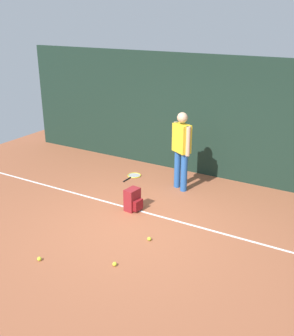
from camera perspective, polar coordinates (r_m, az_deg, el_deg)
The scene contains 9 objects.
ground_plane at distance 7.31m, azimuth -1.60°, elevation -8.31°, with size 12.00×12.00×0.00m, color #9E5638.
back_fence at distance 9.31m, azimuth 8.19°, elevation 7.20°, with size 10.00×0.10×2.77m, color #192D23.
court_line at distance 7.73m, azimuth 0.61°, elevation -6.54°, with size 9.00×0.05×0.00m, color white.
tennis_player at distance 8.49m, azimuth 4.91°, elevation 3.05°, with size 0.48×0.38×1.70m.
tennis_racket at distance 9.47m, azimuth -1.92°, elevation -1.11°, with size 0.33×0.62×0.03m.
backpack at distance 7.81m, azimuth -2.00°, elevation -4.55°, with size 0.31×0.32×0.44m.
tennis_ball_near_player at distance 6.29m, azimuth -4.62°, elevation -13.40°, with size 0.07×0.07×0.07m, color #CCE033.
tennis_ball_by_fence at distance 6.89m, azimuth 0.32°, elevation -10.00°, with size 0.07×0.07×0.07m, color #CCE033.
tennis_ball_mid_court at distance 6.60m, azimuth -15.01°, elevation -12.32°, with size 0.07×0.07×0.07m, color #CCE033.
Camera 1 is at (3.40, -5.39, 3.60)m, focal length 43.02 mm.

